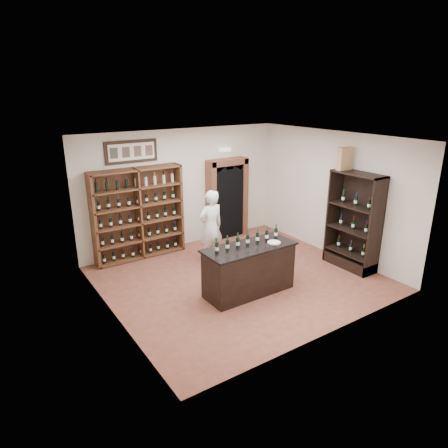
{
  "coord_description": "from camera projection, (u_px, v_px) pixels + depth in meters",
  "views": [
    {
      "loc": [
        -4.62,
        -6.33,
        3.9
      ],
      "look_at": [
        -0.2,
        0.3,
        1.2
      ],
      "focal_mm": 32.0,
      "sensor_mm": 36.0,
      "label": 1
    }
  ],
  "objects": [
    {
      "name": "counter_bottle_4",
      "position": [
        257.0,
        238.0,
        7.91
      ],
      "size": [
        0.07,
        0.07,
        0.3
      ],
      "color": "black",
      "rests_on": "tasting_counter"
    },
    {
      "name": "wine_crate",
      "position": [
        345.0,
        159.0,
        8.79
      ],
      "size": [
        0.36,
        0.17,
        0.5
      ],
      "primitive_type": "cube",
      "rotation": [
        0.0,
        0.0,
        -0.07
      ],
      "color": "tan",
      "rests_on": "side_cabinet"
    },
    {
      "name": "wall_back",
      "position": [
        183.0,
        189.0,
        10.16
      ],
      "size": [
        5.5,
        0.04,
        3.0
      ],
      "primitive_type": "cube",
      "color": "silver",
      "rests_on": "ground"
    },
    {
      "name": "framed_picture",
      "position": [
        131.0,
        152.0,
        9.12
      ],
      "size": [
        1.25,
        0.04,
        0.52
      ],
      "primitive_type": "cube",
      "color": "black",
      "rests_on": "wall_back"
    },
    {
      "name": "floor",
      "position": [
        239.0,
        278.0,
        8.67
      ],
      "size": [
        5.5,
        5.5,
        0.0
      ],
      "primitive_type": "plane",
      "color": "brown",
      "rests_on": "ground"
    },
    {
      "name": "counter_bottle_6",
      "position": [
        276.0,
        233.0,
        8.16
      ],
      "size": [
        0.07,
        0.07,
        0.3
      ],
      "color": "black",
      "rests_on": "tasting_counter"
    },
    {
      "name": "arched_doorway",
      "position": [
        227.0,
        197.0,
        10.8
      ],
      "size": [
        1.17,
        0.35,
        2.17
      ],
      "color": "black",
      "rests_on": "ground"
    },
    {
      "name": "tasting_counter",
      "position": [
        249.0,
        270.0,
        7.94
      ],
      "size": [
        1.88,
        0.78,
        1.0
      ],
      "color": "black",
      "rests_on": "ground"
    },
    {
      "name": "wine_shelf",
      "position": [
        138.0,
        214.0,
        9.47
      ],
      "size": [
        2.2,
        0.38,
        2.2
      ],
      "color": "brown",
      "rests_on": "ground"
    },
    {
      "name": "counter_bottle_3",
      "position": [
        248.0,
        240.0,
        7.79
      ],
      "size": [
        0.07,
        0.07,
        0.3
      ],
      "color": "black",
      "rests_on": "tasting_counter"
    },
    {
      "name": "side_cabinet",
      "position": [
        353.0,
        235.0,
        9.05
      ],
      "size": [
        0.48,
        1.2,
        2.2
      ],
      "color": "black",
      "rests_on": "ground"
    },
    {
      "name": "emergency_light",
      "position": [
        225.0,
        150.0,
        10.47
      ],
      "size": [
        0.3,
        0.1,
        0.1
      ],
      "primitive_type": "cube",
      "color": "white",
      "rests_on": "wall_back"
    },
    {
      "name": "counter_bottle_2",
      "position": [
        238.0,
        243.0,
        7.66
      ],
      "size": [
        0.07,
        0.07,
        0.3
      ],
      "color": "black",
      "rests_on": "tasting_counter"
    },
    {
      "name": "counter_bottle_1",
      "position": [
        227.0,
        245.0,
        7.53
      ],
      "size": [
        0.07,
        0.07,
        0.3
      ],
      "color": "black",
      "rests_on": "tasting_counter"
    },
    {
      "name": "shopkeeper",
      "position": [
        211.0,
        227.0,
        9.23
      ],
      "size": [
        0.66,
        0.45,
        1.75
      ],
      "primitive_type": "imported",
      "rotation": [
        0.0,
        0.0,
        3.19
      ],
      "color": "white",
      "rests_on": "ground"
    },
    {
      "name": "wall_right",
      "position": [
        332.0,
        194.0,
        9.64
      ],
      "size": [
        0.04,
        5.0,
        3.0
      ],
      "primitive_type": "cube",
      "color": "silver",
      "rests_on": "ground"
    },
    {
      "name": "counter_bottle_0",
      "position": [
        217.0,
        248.0,
        7.41
      ],
      "size": [
        0.07,
        0.07,
        0.3
      ],
      "color": "black",
      "rests_on": "tasting_counter"
    },
    {
      "name": "wall_left",
      "position": [
        108.0,
        239.0,
        6.75
      ],
      "size": [
        0.04,
        5.0,
        3.0
      ],
      "primitive_type": "cube",
      "color": "silver",
      "rests_on": "ground"
    },
    {
      "name": "counter_bottle_5",
      "position": [
        267.0,
        235.0,
        8.04
      ],
      "size": [
        0.07,
        0.07,
        0.3
      ],
      "color": "black",
      "rests_on": "tasting_counter"
    },
    {
      "name": "plate",
      "position": [
        274.0,
        242.0,
        7.93
      ],
      "size": [
        0.26,
        0.26,
        0.02
      ],
      "primitive_type": "cylinder",
      "color": "white",
      "rests_on": "tasting_counter"
    },
    {
      "name": "ceiling",
      "position": [
        241.0,
        138.0,
        7.71
      ],
      "size": [
        5.5,
        5.5,
        0.0
      ],
      "primitive_type": "plane",
      "rotation": [
        3.14,
        0.0,
        0.0
      ],
      "color": "white",
      "rests_on": "wall_back"
    }
  ]
}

